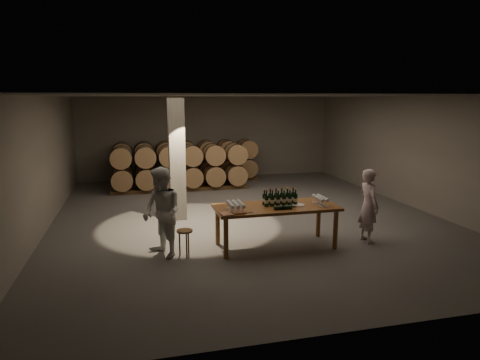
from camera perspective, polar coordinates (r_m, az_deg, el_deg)
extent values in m
plane|color=#585553|center=(11.64, 0.80, -4.81)|extent=(12.00, 12.00, 0.00)
plane|color=#605E59|center=(11.20, 0.84, 11.15)|extent=(12.00, 12.00, 0.00)
plane|color=slate|center=(17.14, -4.32, 5.67)|extent=(10.00, 0.00, 10.00)
plane|color=slate|center=(5.82, 16.09, -4.95)|extent=(10.00, 0.00, 10.00)
plane|color=slate|center=(11.15, -24.89, 1.89)|extent=(0.00, 12.00, 12.00)
plane|color=slate|center=(13.47, 21.90, 3.50)|extent=(0.00, 12.00, 12.00)
cube|color=#68625A|center=(11.19, -8.40, 2.82)|extent=(0.40, 0.40, 3.20)
cylinder|color=brown|center=(8.53, -1.88, -7.77)|extent=(0.10, 0.10, 0.84)
cylinder|color=brown|center=(9.28, 12.61, -6.47)|extent=(0.10, 0.10, 0.84)
cylinder|color=brown|center=(9.33, -3.00, -6.13)|extent=(0.10, 0.10, 0.84)
cylinder|color=brown|center=(10.03, 10.42, -5.08)|extent=(0.10, 0.10, 0.84)
cube|color=brown|center=(9.10, 4.83, -3.65)|extent=(2.60, 1.10, 0.06)
cube|color=brown|center=(16.14, -6.94, -0.22)|extent=(5.48, 0.10, 0.12)
cube|color=brown|center=(16.73, -7.20, 0.16)|extent=(5.48, 0.10, 0.12)
cylinder|color=olive|center=(16.26, -15.32, 1.02)|extent=(0.70, 0.95, 0.70)
cylinder|color=black|center=(16.00, -15.33, 0.86)|extent=(0.73, 0.04, 0.73)
cylinder|color=black|center=(16.52, -15.30, 1.17)|extent=(0.73, 0.04, 0.73)
cylinder|color=olive|center=(16.26, -12.57, 1.14)|extent=(0.70, 0.95, 0.70)
cylinder|color=black|center=(16.00, -12.54, 0.99)|extent=(0.73, 0.04, 0.73)
cylinder|color=black|center=(16.51, -12.59, 1.29)|extent=(0.73, 0.04, 0.73)
cylinder|color=olive|center=(16.29, -9.83, 1.26)|extent=(0.70, 0.95, 0.70)
cylinder|color=black|center=(16.04, -9.76, 1.11)|extent=(0.73, 0.04, 0.73)
cylinder|color=black|center=(16.55, -9.90, 1.41)|extent=(0.73, 0.04, 0.73)
cylinder|color=olive|center=(16.36, -7.10, 1.38)|extent=(0.70, 0.95, 0.70)
cylinder|color=black|center=(16.11, -6.99, 1.23)|extent=(0.73, 0.04, 0.73)
cylinder|color=black|center=(16.62, -7.21, 1.53)|extent=(0.73, 0.04, 0.73)
cylinder|color=olive|center=(16.47, -4.41, 1.50)|extent=(0.70, 0.95, 0.70)
cylinder|color=black|center=(16.22, -4.26, 1.35)|extent=(0.73, 0.04, 0.73)
cylinder|color=black|center=(16.73, -4.56, 1.64)|extent=(0.73, 0.04, 0.73)
cylinder|color=olive|center=(16.62, -1.76, 1.61)|extent=(0.70, 0.95, 0.70)
cylinder|color=black|center=(16.37, -1.56, 1.46)|extent=(0.73, 0.04, 0.73)
cylinder|color=black|center=(16.87, -1.94, 1.74)|extent=(0.73, 0.04, 0.73)
cylinder|color=olive|center=(16.80, 0.84, 1.71)|extent=(0.70, 0.95, 0.70)
cylinder|color=black|center=(16.55, 1.07, 1.57)|extent=(0.73, 0.04, 0.73)
cylinder|color=black|center=(17.05, 0.62, 1.85)|extent=(0.73, 0.04, 0.73)
cylinder|color=olive|center=(16.16, -15.45, 3.60)|extent=(0.70, 0.95, 0.70)
cylinder|color=black|center=(15.90, -15.47, 3.49)|extent=(0.73, 0.04, 0.73)
cylinder|color=black|center=(16.41, -15.43, 3.71)|extent=(0.73, 0.04, 0.73)
cylinder|color=olive|center=(16.15, -12.68, 3.73)|extent=(0.70, 0.95, 0.70)
cylinder|color=black|center=(15.89, -12.65, 3.62)|extent=(0.73, 0.04, 0.73)
cylinder|color=black|center=(16.41, -12.70, 3.84)|extent=(0.73, 0.04, 0.73)
cylinder|color=olive|center=(16.19, -9.91, 3.85)|extent=(0.70, 0.95, 0.70)
cylinder|color=black|center=(15.93, -9.84, 3.74)|extent=(0.73, 0.04, 0.73)
cylinder|color=black|center=(16.45, -9.98, 3.95)|extent=(0.73, 0.04, 0.73)
cylinder|color=olive|center=(16.26, -7.17, 3.96)|extent=(0.70, 0.95, 0.70)
cylinder|color=black|center=(16.00, -7.05, 3.85)|extent=(0.73, 0.04, 0.73)
cylinder|color=black|center=(16.52, -7.27, 4.06)|extent=(0.73, 0.04, 0.73)
cylinder|color=olive|center=(16.37, -4.45, 4.05)|extent=(0.70, 0.95, 0.70)
cylinder|color=black|center=(16.12, -4.29, 3.95)|extent=(0.73, 0.04, 0.73)
cylinder|color=black|center=(16.62, -4.60, 4.16)|extent=(0.73, 0.04, 0.73)
cylinder|color=olive|center=(16.52, -1.77, 4.14)|extent=(0.70, 0.95, 0.70)
cylinder|color=black|center=(16.26, -1.58, 4.04)|extent=(0.73, 0.04, 0.73)
cylinder|color=black|center=(16.77, -1.96, 4.24)|extent=(0.73, 0.04, 0.73)
cylinder|color=olive|center=(16.70, 0.85, 4.22)|extent=(0.70, 0.95, 0.70)
cylinder|color=black|center=(16.45, 1.08, 4.12)|extent=(0.73, 0.04, 0.73)
cylinder|color=black|center=(16.95, 0.63, 4.32)|extent=(0.73, 0.04, 0.73)
cube|color=brown|center=(14.74, -7.77, -1.31)|extent=(4.70, 0.10, 0.12)
cube|color=brown|center=(15.32, -8.02, -0.85)|extent=(4.70, 0.10, 0.12)
cylinder|color=olive|center=(14.88, -15.42, 0.12)|extent=(0.70, 0.95, 0.70)
cylinder|color=black|center=(14.63, -15.44, -0.06)|extent=(0.73, 0.04, 0.73)
cylinder|color=black|center=(15.14, -15.40, 0.30)|extent=(0.73, 0.04, 0.73)
cylinder|color=olive|center=(14.88, -12.42, 0.26)|extent=(0.70, 0.95, 0.70)
cylinder|color=black|center=(14.62, -12.39, 0.08)|extent=(0.73, 0.04, 0.73)
cylinder|color=black|center=(15.14, -12.45, 0.44)|extent=(0.73, 0.04, 0.73)
cylinder|color=olive|center=(14.92, -9.43, 0.40)|extent=(0.70, 0.95, 0.70)
cylinder|color=black|center=(14.66, -9.34, 0.22)|extent=(0.73, 0.04, 0.73)
cylinder|color=black|center=(15.17, -9.51, 0.57)|extent=(0.73, 0.04, 0.73)
cylinder|color=olive|center=(15.00, -6.46, 0.53)|extent=(0.70, 0.95, 0.70)
cylinder|color=black|center=(14.74, -6.32, 0.35)|extent=(0.73, 0.04, 0.73)
cylinder|color=black|center=(15.25, -6.58, 0.70)|extent=(0.73, 0.04, 0.73)
cylinder|color=olive|center=(15.11, -3.52, 0.66)|extent=(0.70, 0.95, 0.70)
cylinder|color=black|center=(14.86, -3.34, 0.49)|extent=(0.73, 0.04, 0.73)
cylinder|color=black|center=(15.37, -3.70, 0.83)|extent=(0.73, 0.04, 0.73)
cylinder|color=olive|center=(15.27, -0.65, 0.79)|extent=(0.70, 0.95, 0.70)
cylinder|color=black|center=(15.02, -0.42, 0.62)|extent=(0.73, 0.04, 0.73)
cylinder|color=black|center=(15.52, -0.87, 0.95)|extent=(0.73, 0.04, 0.73)
cylinder|color=olive|center=(14.77, -15.56, 2.95)|extent=(0.70, 0.95, 0.70)
cylinder|color=black|center=(14.51, -15.59, 2.81)|extent=(0.73, 0.04, 0.73)
cylinder|color=black|center=(15.02, -15.54, 3.08)|extent=(0.73, 0.04, 0.73)
cylinder|color=olive|center=(14.76, -12.54, 3.08)|extent=(0.70, 0.95, 0.70)
cylinder|color=black|center=(14.51, -12.51, 2.95)|extent=(0.73, 0.04, 0.73)
cylinder|color=black|center=(15.02, -12.56, 3.21)|extent=(0.73, 0.04, 0.73)
cylinder|color=olive|center=(14.80, -9.51, 3.21)|extent=(0.70, 0.95, 0.70)
cylinder|color=black|center=(14.55, -9.43, 3.08)|extent=(0.73, 0.04, 0.73)
cylinder|color=black|center=(15.06, -9.59, 3.34)|extent=(0.73, 0.04, 0.73)
cylinder|color=olive|center=(14.88, -6.52, 3.33)|extent=(0.70, 0.95, 0.70)
cylinder|color=black|center=(14.63, -6.38, 3.20)|extent=(0.73, 0.04, 0.73)
cylinder|color=black|center=(15.14, -6.65, 3.46)|extent=(0.73, 0.04, 0.73)
cylinder|color=olive|center=(15.00, -3.56, 3.44)|extent=(0.70, 0.95, 0.70)
cylinder|color=black|center=(14.75, -3.37, 3.32)|extent=(0.73, 0.04, 0.73)
cylinder|color=black|center=(15.25, -3.73, 3.56)|extent=(0.73, 0.04, 0.73)
cylinder|color=olive|center=(15.16, -0.65, 3.54)|extent=(0.70, 0.95, 0.70)
cylinder|color=black|center=(14.91, -0.42, 3.42)|extent=(0.73, 0.04, 0.73)
cylinder|color=black|center=(15.41, -0.87, 3.66)|extent=(0.73, 0.04, 0.73)
cylinder|color=black|center=(8.99, 3.54, -2.83)|extent=(0.09, 0.09, 0.24)
cylinder|color=silver|center=(9.00, 3.54, -2.90)|extent=(0.09, 0.09, 0.08)
cylinder|color=black|center=(8.96, 3.55, -1.80)|extent=(0.03, 0.03, 0.10)
cylinder|color=gold|center=(8.94, 3.56, -1.46)|extent=(0.04, 0.04, 0.03)
cylinder|color=black|center=(9.13, 3.26, -2.61)|extent=(0.09, 0.09, 0.24)
cylinder|color=silver|center=(9.13, 3.26, -2.68)|extent=(0.09, 0.09, 0.08)
cylinder|color=black|center=(9.10, 3.27, -1.60)|extent=(0.03, 0.03, 0.10)
cylinder|color=maroon|center=(9.08, 3.27, -1.27)|extent=(0.04, 0.04, 0.03)
cylinder|color=black|center=(9.03, 4.33, -2.78)|extent=(0.09, 0.09, 0.24)
cylinder|color=silver|center=(9.03, 4.33, -2.85)|extent=(0.09, 0.09, 0.08)
cylinder|color=black|center=(8.99, 4.34, -1.75)|extent=(0.03, 0.03, 0.10)
cylinder|color=maroon|center=(8.98, 4.35, -1.42)|extent=(0.04, 0.04, 0.03)
cylinder|color=black|center=(9.17, 4.04, -2.57)|extent=(0.09, 0.09, 0.24)
cylinder|color=silver|center=(9.17, 4.03, -2.63)|extent=(0.09, 0.09, 0.08)
cylinder|color=black|center=(9.13, 4.05, -1.55)|extent=(0.03, 0.03, 0.10)
cylinder|color=gold|center=(9.12, 4.05, -1.22)|extent=(0.04, 0.04, 0.03)
cylinder|color=black|center=(9.07, 5.11, -2.73)|extent=(0.09, 0.09, 0.24)
cylinder|color=silver|center=(9.08, 5.11, -2.80)|extent=(0.09, 0.09, 0.08)
cylinder|color=black|center=(9.04, 5.13, -1.71)|extent=(0.03, 0.03, 0.10)
cylinder|color=gold|center=(9.02, 5.13, -1.37)|extent=(0.04, 0.04, 0.03)
cylinder|color=black|center=(9.21, 4.81, -2.52)|extent=(0.09, 0.09, 0.24)
cylinder|color=silver|center=(9.21, 4.80, -2.58)|extent=(0.09, 0.09, 0.08)
cylinder|color=black|center=(9.17, 4.82, -1.51)|extent=(0.03, 0.03, 0.10)
cylinder|color=maroon|center=(9.16, 4.83, -1.18)|extent=(0.04, 0.04, 0.03)
cylinder|color=black|center=(9.12, 5.88, -2.68)|extent=(0.09, 0.09, 0.24)
cylinder|color=silver|center=(9.12, 5.88, -2.75)|extent=(0.09, 0.09, 0.08)
cylinder|color=black|center=(9.08, 5.90, -1.66)|extent=(0.03, 0.03, 0.10)
cylinder|color=maroon|center=(9.07, 5.91, -1.33)|extent=(0.04, 0.04, 0.03)
cylinder|color=black|center=(9.25, 5.57, -2.47)|extent=(0.09, 0.09, 0.24)
cylinder|color=silver|center=(9.26, 5.57, -2.53)|extent=(0.09, 0.09, 0.08)
cylinder|color=black|center=(9.22, 5.59, -1.47)|extent=(0.03, 0.03, 0.10)
cylinder|color=gold|center=(9.20, 5.59, -1.14)|extent=(0.04, 0.04, 0.03)
cylinder|color=black|center=(9.16, 6.65, -2.63)|extent=(0.09, 0.09, 0.24)
cylinder|color=silver|center=(9.16, 6.65, -2.70)|extent=(0.09, 0.09, 0.08)
cylinder|color=black|center=(9.12, 6.67, -1.62)|extent=(0.03, 0.03, 0.10)
cylinder|color=gold|center=(9.11, 6.68, -1.29)|extent=(0.04, 0.04, 0.03)
cylinder|color=black|center=(9.30, 6.33, -2.42)|extent=(0.09, 0.09, 0.24)
cylinder|color=silver|center=(9.30, 6.32, -2.49)|extent=(0.09, 0.09, 0.08)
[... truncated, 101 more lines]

